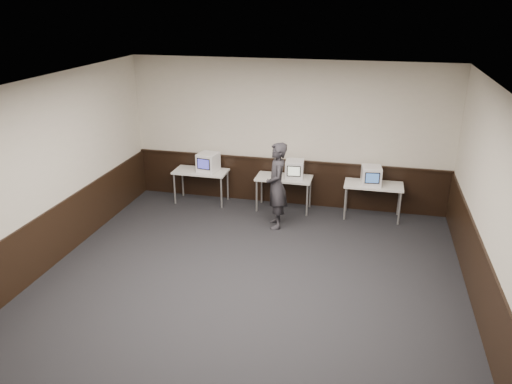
{
  "coord_description": "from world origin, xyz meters",
  "views": [
    {
      "loc": [
        1.74,
        -6.43,
        4.37
      ],
      "look_at": [
        -0.15,
        1.6,
        1.15
      ],
      "focal_mm": 35.0,
      "sensor_mm": 36.0,
      "label": 1
    }
  ],
  "objects_px": {
    "desk_center": "(284,180)",
    "emac_center": "(295,169)",
    "emac_left": "(208,162)",
    "person": "(277,186)",
    "desk_right": "(374,187)",
    "desk_left": "(201,174)",
    "emac_right": "(371,176)"
  },
  "relations": [
    {
      "from": "emac_center",
      "to": "emac_left",
      "type": "bearing_deg",
      "value": 175.6
    },
    {
      "from": "emac_center",
      "to": "person",
      "type": "xyz_separation_m",
      "value": [
        -0.21,
        -0.93,
        -0.06
      ]
    },
    {
      "from": "emac_left",
      "to": "emac_center",
      "type": "xyz_separation_m",
      "value": [
        1.94,
        0.01,
        -0.01
      ]
    },
    {
      "from": "desk_right",
      "to": "desk_left",
      "type": "bearing_deg",
      "value": 180.0
    },
    {
      "from": "emac_center",
      "to": "emac_right",
      "type": "relative_size",
      "value": 0.96
    },
    {
      "from": "desk_left",
      "to": "emac_center",
      "type": "xyz_separation_m",
      "value": [
        2.12,
        0.03,
        0.26
      ]
    },
    {
      "from": "desk_center",
      "to": "emac_left",
      "type": "bearing_deg",
      "value": 179.47
    },
    {
      "from": "emac_left",
      "to": "person",
      "type": "relative_size",
      "value": 0.28
    },
    {
      "from": "emac_left",
      "to": "person",
      "type": "distance_m",
      "value": 1.96
    },
    {
      "from": "desk_right",
      "to": "emac_center",
      "type": "height_order",
      "value": "emac_center"
    },
    {
      "from": "emac_left",
      "to": "desk_center",
      "type": "bearing_deg",
      "value": 8.89
    },
    {
      "from": "desk_right",
      "to": "person",
      "type": "bearing_deg",
      "value": -154.51
    },
    {
      "from": "desk_left",
      "to": "emac_left",
      "type": "distance_m",
      "value": 0.33
    },
    {
      "from": "desk_left",
      "to": "emac_left",
      "type": "height_order",
      "value": "emac_left"
    },
    {
      "from": "desk_center",
      "to": "desk_right",
      "type": "xyz_separation_m",
      "value": [
        1.9,
        0.0,
        0.0
      ]
    },
    {
      "from": "desk_center",
      "to": "emac_center",
      "type": "relative_size",
      "value": 2.71
    },
    {
      "from": "desk_right",
      "to": "emac_left",
      "type": "distance_m",
      "value": 3.63
    },
    {
      "from": "desk_right",
      "to": "emac_center",
      "type": "bearing_deg",
      "value": 179.13
    },
    {
      "from": "emac_center",
      "to": "desk_right",
      "type": "bearing_deg",
      "value": -5.56
    },
    {
      "from": "desk_left",
      "to": "person",
      "type": "bearing_deg",
      "value": -25.2
    },
    {
      "from": "desk_right",
      "to": "emac_right",
      "type": "xyz_separation_m",
      "value": [
        -0.07,
        -0.04,
        0.27
      ]
    },
    {
      "from": "desk_center",
      "to": "emac_right",
      "type": "bearing_deg",
      "value": -1.34
    },
    {
      "from": "desk_center",
      "to": "desk_left",
      "type": "bearing_deg",
      "value": 180.0
    },
    {
      "from": "desk_center",
      "to": "person",
      "type": "distance_m",
      "value": 0.92
    },
    {
      "from": "desk_left",
      "to": "desk_center",
      "type": "relative_size",
      "value": 1.0
    },
    {
      "from": "desk_right",
      "to": "emac_right",
      "type": "height_order",
      "value": "emac_right"
    },
    {
      "from": "desk_left",
      "to": "person",
      "type": "relative_size",
      "value": 0.68
    },
    {
      "from": "person",
      "to": "desk_left",
      "type": "bearing_deg",
      "value": -131.53
    },
    {
      "from": "desk_center",
      "to": "person",
      "type": "bearing_deg",
      "value": -89.19
    },
    {
      "from": "desk_left",
      "to": "desk_right",
      "type": "distance_m",
      "value": 3.8
    },
    {
      "from": "desk_left",
      "to": "desk_center",
      "type": "height_order",
      "value": "same"
    },
    {
      "from": "emac_right",
      "to": "person",
      "type": "relative_size",
      "value": 0.26
    }
  ]
}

